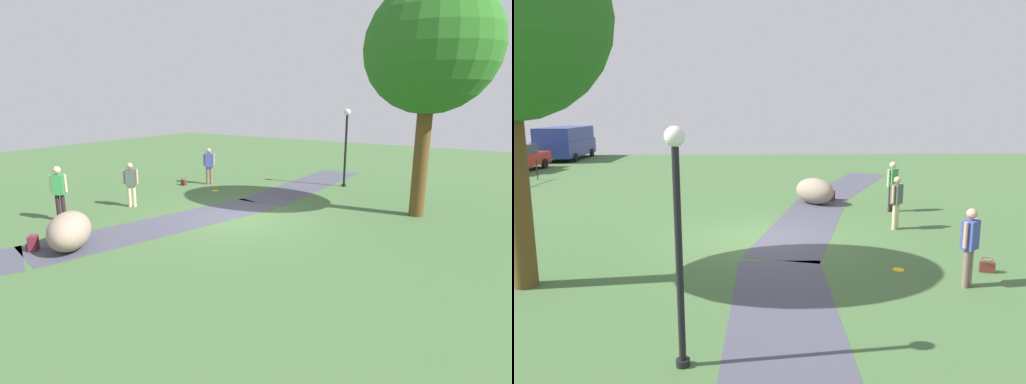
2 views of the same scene
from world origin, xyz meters
TOP-DOWN VIEW (x-y plane):
  - ground_plane at (0.00, 0.00)m, footprint 48.00×48.00m
  - footpath_segment_near at (-6.00, -0.43)m, footprint 8.02×2.02m
  - footpath_segment_mid at (1.86, -1.50)m, footprint 8.23×3.95m
  - footpath_segment_far at (9.33, -4.26)m, footprint 8.06×5.22m
  - lamp_post at (-6.58, 1.08)m, footprint 0.28×0.28m
  - lawn_boulder at (4.72, -2.06)m, footprint 1.94×1.90m
  - woman_with_handbag at (-3.68, -4.27)m, footprint 0.42×0.43m
  - man_near_boulder at (0.93, -4.10)m, footprint 0.43×0.42m
  - passerby_on_path at (3.35, -4.64)m, footprint 0.41×0.43m
  - handbag_on_grass at (-2.86, -5.09)m, footprint 0.34×0.34m
  - backpack_by_boulder at (5.32, -2.78)m, footprint 0.35×0.35m
  - frisbee_on_grass at (-2.71, -3.15)m, footprint 0.26×0.26m
  - parked_sedan_grey at (14.09, 14.16)m, footprint 4.57×2.09m
  - delivery_van at (20.61, 14.01)m, footprint 5.76×2.83m

SIDE VIEW (x-z plane):
  - ground_plane at x=0.00m, z-range 0.00..0.00m
  - footpath_segment_near at x=-6.00m, z-range 0.00..0.01m
  - footpath_segment_mid at x=1.86m, z-range 0.00..0.01m
  - footpath_segment_far at x=9.33m, z-range 0.00..0.01m
  - frisbee_on_grass at x=-2.71m, z-range 0.00..0.02m
  - handbag_on_grass at x=-2.86m, z-range -0.01..0.29m
  - backpack_by_boulder at x=5.32m, z-range -0.01..0.39m
  - lawn_boulder at x=4.72m, z-range 0.00..0.99m
  - parked_sedan_grey at x=14.09m, z-range 0.03..1.59m
  - man_near_boulder at x=0.93m, z-range 0.12..1.73m
  - woman_with_handbag at x=-3.68m, z-range 0.13..1.78m
  - passerby_on_path at x=3.35m, z-range 0.15..1.93m
  - delivery_van at x=20.61m, z-range 0.12..2.42m
  - lamp_post at x=-6.58m, z-range 0.41..3.81m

